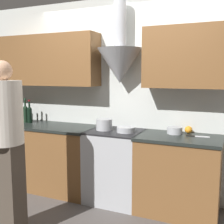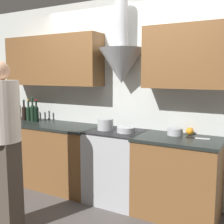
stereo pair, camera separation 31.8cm
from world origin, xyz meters
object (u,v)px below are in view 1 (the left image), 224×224
at_px(wine_bottle_1, 10,112).
at_px(wine_bottle_5, 30,114).
at_px(mixing_bowl, 126,129).
at_px(wine_bottle_3, 21,114).
at_px(orange_fruit, 189,130).
at_px(person_foreground_left, 5,142).
at_px(saucepan, 175,130).
at_px(wine_bottle_2, 16,113).
at_px(wine_bottle_4, 25,113).
at_px(wine_bottle_0, 5,112).
at_px(stock_pot, 104,124).
at_px(stove_range, 115,165).

bearing_deg(wine_bottle_1, wine_bottle_5, 1.21).
xyz_separation_m(wine_bottle_1, wine_bottle_5, (0.37, 0.01, -0.01)).
height_order(wine_bottle_5, mixing_bowl, wine_bottle_5).
xyz_separation_m(wine_bottle_3, orange_fruit, (2.40, 0.17, -0.08)).
relative_size(orange_fruit, person_foreground_left, 0.05).
relative_size(wine_bottle_5, orange_fruit, 3.80).
height_order(mixing_bowl, saucepan, saucepan).
distance_m(wine_bottle_2, wine_bottle_5, 0.27).
bearing_deg(mixing_bowl, wine_bottle_4, 177.49).
bearing_deg(wine_bottle_0, wine_bottle_5, -0.35).
bearing_deg(mixing_bowl, saucepan, 14.35).
bearing_deg(stock_pot, wine_bottle_1, 178.69).
bearing_deg(wine_bottle_3, wine_bottle_0, -178.77).
distance_m(stock_pot, mixing_bowl, 0.30).
distance_m(stove_range, wine_bottle_4, 1.57).
bearing_deg(saucepan, stock_pot, -171.68).
distance_m(stove_range, wine_bottle_1, 1.83).
height_order(wine_bottle_0, wine_bottle_2, wine_bottle_0).
bearing_deg(wine_bottle_2, mixing_bowl, -2.46).
bearing_deg(wine_bottle_2, wine_bottle_3, -3.21).
height_order(wine_bottle_2, person_foreground_left, person_foreground_left).
xyz_separation_m(stove_range, orange_fruit, (0.86, 0.21, 0.49)).
xyz_separation_m(wine_bottle_0, wine_bottle_4, (0.39, 0.01, 0.00)).
bearing_deg(wine_bottle_3, saucepan, 1.86).
bearing_deg(wine_bottle_0, orange_fruit, 3.65).
bearing_deg(wine_bottle_5, wine_bottle_2, 176.81).
bearing_deg(wine_bottle_3, stock_pot, -2.20).
relative_size(wine_bottle_2, person_foreground_left, 0.18).
distance_m(wine_bottle_3, person_foreground_left, 1.48).
bearing_deg(wine_bottle_1, wine_bottle_2, 13.03).
distance_m(mixing_bowl, person_foreground_left, 1.40).
bearing_deg(person_foreground_left, orange_fruit, 41.61).
xyz_separation_m(wine_bottle_2, stock_pot, (1.49, -0.06, -0.05)).
xyz_separation_m(wine_bottle_0, stock_pot, (1.69, -0.05, -0.07)).
xyz_separation_m(wine_bottle_3, wine_bottle_5, (0.17, -0.01, 0.01)).
bearing_deg(orange_fruit, wine_bottle_0, -176.35).
height_order(wine_bottle_1, stock_pot, wine_bottle_1).
bearing_deg(wine_bottle_4, wine_bottle_0, -179.19).
bearing_deg(wine_bottle_0, mixing_bowl, -1.86).
bearing_deg(wine_bottle_1, wine_bottle_3, 4.93).
relative_size(wine_bottle_0, mixing_bowl, 1.49).
height_order(wine_bottle_3, orange_fruit, wine_bottle_3).
height_order(wine_bottle_1, wine_bottle_5, wine_bottle_1).
xyz_separation_m(wine_bottle_3, mixing_bowl, (1.69, -0.07, -0.09)).
height_order(wine_bottle_0, wine_bottle_1, wine_bottle_1).
height_order(wine_bottle_4, wine_bottle_5, wine_bottle_4).
xyz_separation_m(stove_range, wine_bottle_0, (-1.84, 0.04, 0.59)).
height_order(wine_bottle_3, stock_pot, wine_bottle_3).
relative_size(stove_range, wine_bottle_2, 2.88).
bearing_deg(orange_fruit, person_foreground_left, -138.39).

